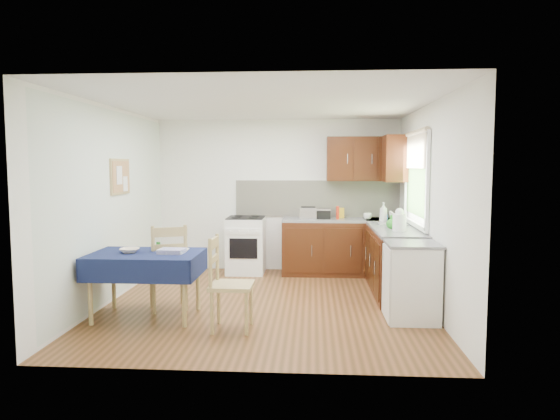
# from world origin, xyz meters

# --- Properties ---
(floor) EXTENTS (4.20, 4.20, 0.00)m
(floor) POSITION_xyz_m (0.00, 0.00, 0.00)
(floor) COLOR #503115
(floor) RESTS_ON ground
(ceiling) EXTENTS (4.00, 4.20, 0.02)m
(ceiling) POSITION_xyz_m (0.00, 0.00, 2.50)
(ceiling) COLOR silver
(ceiling) RESTS_ON wall_back
(wall_back) EXTENTS (4.00, 0.02, 2.50)m
(wall_back) POSITION_xyz_m (0.00, 2.10, 1.25)
(wall_back) COLOR white
(wall_back) RESTS_ON ground
(wall_front) EXTENTS (4.00, 0.02, 2.50)m
(wall_front) POSITION_xyz_m (0.00, -2.10, 1.25)
(wall_front) COLOR white
(wall_front) RESTS_ON ground
(wall_left) EXTENTS (0.02, 4.20, 2.50)m
(wall_left) POSITION_xyz_m (-2.00, 0.00, 1.25)
(wall_left) COLOR silver
(wall_left) RESTS_ON ground
(wall_right) EXTENTS (0.02, 4.20, 2.50)m
(wall_right) POSITION_xyz_m (2.00, 0.00, 1.25)
(wall_right) COLOR white
(wall_right) RESTS_ON ground
(base_cabinets) EXTENTS (1.90, 2.30, 0.86)m
(base_cabinets) POSITION_xyz_m (1.36, 1.26, 0.43)
(base_cabinets) COLOR #351A09
(base_cabinets) RESTS_ON ground
(worktop_back) EXTENTS (1.90, 0.60, 0.04)m
(worktop_back) POSITION_xyz_m (1.05, 1.80, 0.88)
(worktop_back) COLOR slate
(worktop_back) RESTS_ON base_cabinets
(worktop_right) EXTENTS (0.60, 1.70, 0.04)m
(worktop_right) POSITION_xyz_m (1.70, 0.65, 0.88)
(worktop_right) COLOR slate
(worktop_right) RESTS_ON base_cabinets
(worktop_corner) EXTENTS (0.60, 0.60, 0.04)m
(worktop_corner) POSITION_xyz_m (1.70, 1.80, 0.88)
(worktop_corner) COLOR slate
(worktop_corner) RESTS_ON base_cabinets
(splashback) EXTENTS (2.70, 0.02, 0.60)m
(splashback) POSITION_xyz_m (0.65, 2.08, 1.20)
(splashback) COLOR beige
(splashback) RESTS_ON wall_back
(upper_cabinets) EXTENTS (1.20, 0.85, 0.70)m
(upper_cabinets) POSITION_xyz_m (1.52, 1.80, 1.85)
(upper_cabinets) COLOR #351A09
(upper_cabinets) RESTS_ON wall_back
(stove) EXTENTS (0.60, 0.61, 0.92)m
(stove) POSITION_xyz_m (-0.50, 1.80, 0.46)
(stove) COLOR white
(stove) RESTS_ON ground
(window) EXTENTS (0.04, 1.48, 1.26)m
(window) POSITION_xyz_m (1.97, 0.70, 1.65)
(window) COLOR #315221
(window) RESTS_ON wall_right
(fridge) EXTENTS (0.58, 0.60, 0.89)m
(fridge) POSITION_xyz_m (1.70, -0.55, 0.44)
(fridge) COLOR white
(fridge) RESTS_ON ground
(corkboard) EXTENTS (0.04, 0.62, 0.47)m
(corkboard) POSITION_xyz_m (-1.97, 0.30, 1.60)
(corkboard) COLOR tan
(corkboard) RESTS_ON wall_left
(dining_table) EXTENTS (1.24, 0.84, 0.75)m
(dining_table) POSITION_xyz_m (-1.32, -0.65, 0.65)
(dining_table) COLOR #0F103C
(dining_table) RESTS_ON ground
(chair_far) EXTENTS (0.60, 0.60, 1.05)m
(chair_far) POSITION_xyz_m (-1.16, -0.33, 0.55)
(chair_far) COLOR tan
(chair_far) RESTS_ON ground
(chair_near) EXTENTS (0.45, 0.45, 1.00)m
(chair_near) POSITION_xyz_m (-0.32, -1.01, 0.53)
(chair_near) COLOR tan
(chair_near) RESTS_ON ground
(toaster) EXTENTS (0.26, 0.16, 0.20)m
(toaster) POSITION_xyz_m (0.51, 1.70, 0.99)
(toaster) COLOR #AEAEB2
(toaster) RESTS_ON worktop_back
(sandwich_press) EXTENTS (0.28, 0.25, 0.17)m
(sandwich_press) POSITION_xyz_m (0.72, 1.78, 0.98)
(sandwich_press) COLOR black
(sandwich_press) RESTS_ON worktop_back
(sauce_bottle) EXTENTS (0.05, 0.05, 0.21)m
(sauce_bottle) POSITION_xyz_m (0.97, 1.69, 1.00)
(sauce_bottle) COLOR red
(sauce_bottle) RESTS_ON worktop_back
(yellow_packet) EXTENTS (0.13, 0.09, 0.16)m
(yellow_packet) POSITION_xyz_m (1.03, 1.92, 0.98)
(yellow_packet) COLOR yellow
(yellow_packet) RESTS_ON worktop_back
(dish_rack) EXTENTS (0.40, 0.31, 0.19)m
(dish_rack) POSITION_xyz_m (1.72, 1.02, 0.92)
(dish_rack) COLOR gray
(dish_rack) RESTS_ON worktop_right
(kettle) EXTENTS (0.18, 0.18, 0.30)m
(kettle) POSITION_xyz_m (1.71, 0.36, 1.03)
(kettle) COLOR white
(kettle) RESTS_ON worktop_right
(cup) EXTENTS (0.14, 0.14, 0.10)m
(cup) POSITION_xyz_m (1.44, 1.69, 0.95)
(cup) COLOR white
(cup) RESTS_ON worktop_back
(soap_bottle_a) EXTENTS (0.14, 0.14, 0.31)m
(soap_bottle_a) POSITION_xyz_m (1.62, 1.22, 1.05)
(soap_bottle_a) COLOR white
(soap_bottle_a) RESTS_ON worktop_right
(soap_bottle_b) EXTENTS (0.10, 0.10, 0.18)m
(soap_bottle_b) POSITION_xyz_m (1.64, 1.28, 0.99)
(soap_bottle_b) COLOR blue
(soap_bottle_b) RESTS_ON worktop_right
(soap_bottle_c) EXTENTS (0.19, 0.19, 0.18)m
(soap_bottle_c) POSITION_xyz_m (1.64, 0.59, 0.99)
(soap_bottle_c) COLOR #278424
(soap_bottle_c) RESTS_ON worktop_right
(plate_bowl) EXTENTS (0.23, 0.23, 0.05)m
(plate_bowl) POSITION_xyz_m (-1.51, -0.66, 0.78)
(plate_bowl) COLOR #F9E6CB
(plate_bowl) RESTS_ON dining_table
(book) EXTENTS (0.16, 0.21, 0.02)m
(book) POSITION_xyz_m (-1.02, -0.49, 0.76)
(book) COLOR white
(book) RESTS_ON dining_table
(spice_jar) EXTENTS (0.05, 0.05, 0.10)m
(spice_jar) POSITION_xyz_m (-1.24, -0.46, 0.80)
(spice_jar) COLOR #238129
(spice_jar) RESTS_ON dining_table
(tea_towel) EXTENTS (0.30, 0.24, 0.05)m
(tea_towel) POSITION_xyz_m (-1.02, -0.66, 0.78)
(tea_towel) COLOR navy
(tea_towel) RESTS_ON dining_table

